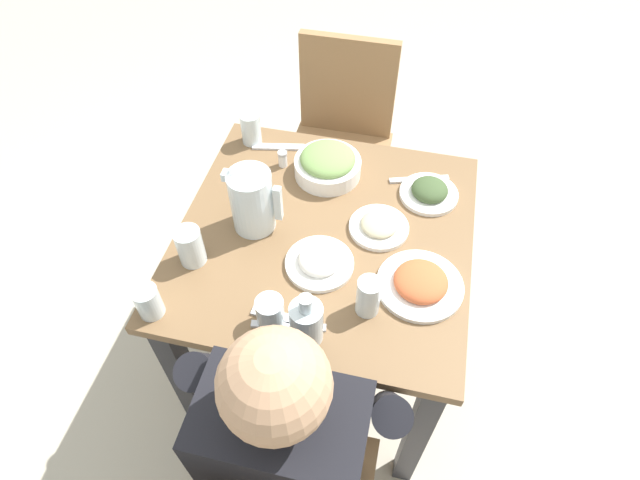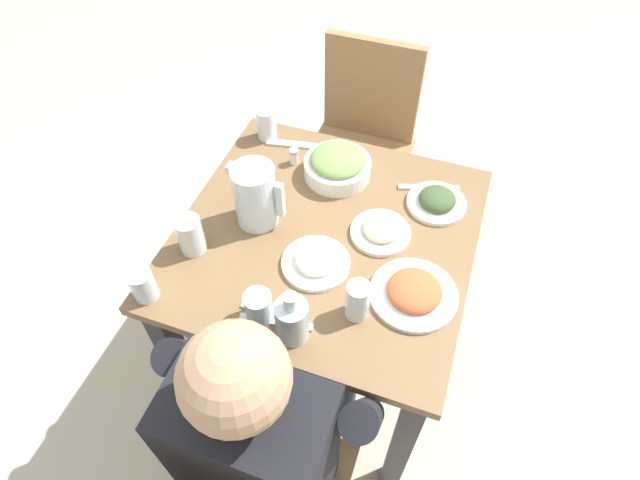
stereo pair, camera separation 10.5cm
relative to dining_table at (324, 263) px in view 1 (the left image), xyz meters
The scene contains 21 objects.
ground_plane 0.61m from the dining_table, ahead, with size 8.00×8.00×0.00m, color #B7AD99.
dining_table is the anchor object (origin of this frame).
chair_far 0.73m from the dining_table, 97.22° to the left, with size 0.40×0.40×0.89m.
diner_near 0.52m from the dining_table, 84.20° to the right, with size 0.48×0.53×1.19m.
water_pitcher 0.31m from the dining_table, behind, with size 0.16×0.12×0.19m.
salad_bowl 0.30m from the dining_table, 100.61° to the left, with size 0.21×0.21×0.09m.
plate_rice_curry 0.35m from the dining_table, 24.00° to the right, with size 0.23×0.23×0.05m.
plate_yoghurt 0.20m from the dining_table, 84.28° to the right, with size 0.19×0.19×0.05m.
plate_beans 0.22m from the dining_table, 18.00° to the left, with size 0.17×0.17×0.04m.
plate_dolmas 0.38m from the dining_table, 37.98° to the left, with size 0.18×0.18×0.05m.
water_glass_center 0.50m from the dining_table, 133.90° to the left, with size 0.06×0.06×0.11m, color silver.
water_glass_near_right 0.37m from the dining_table, 101.69° to the right, with size 0.07×0.07×0.09m, color silver.
water_glass_far_right 0.54m from the dining_table, 136.04° to the right, with size 0.06×0.06×0.09m, color silver.
water_glass_far_left 0.42m from the dining_table, 151.96° to the right, with size 0.07×0.07×0.11m, color silver.
water_glass_near_left 0.34m from the dining_table, 54.40° to the right, with size 0.06×0.06×0.11m, color silver.
oil_carafe 0.39m from the dining_table, 84.80° to the right, with size 0.08×0.08×0.16m.
salt_shaker 0.35m from the dining_table, 127.97° to the left, with size 0.03×0.03×0.05m.
fork_near 0.42m from the dining_table, 125.44° to the left, with size 0.17×0.03×0.01m, color silver.
knife_near 0.39m from the dining_table, 49.02° to the left, with size 0.18×0.02×0.01m, color silver.
fork_far 0.33m from the dining_table, 96.87° to the right, with size 0.17×0.03×0.01m, color silver.
knife_far 0.35m from the dining_table, 93.59° to the right, with size 0.18×0.02×0.01m, color silver.
Camera 1 is at (0.20, -0.93, 1.88)m, focal length 29.10 mm.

